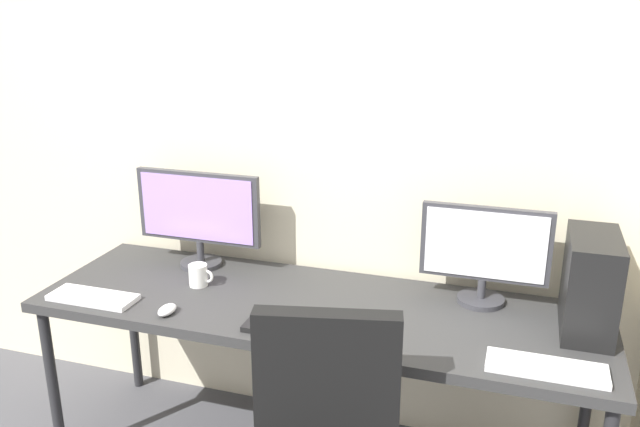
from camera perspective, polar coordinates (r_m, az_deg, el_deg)
wall_back at (r=2.73m, az=2.39°, el=6.50°), size 4.58×0.10×2.60m
desk at (r=2.55m, az=-0.35°, el=-8.92°), size 2.18×0.68×0.74m
monitor_left at (r=2.85m, az=-10.56°, el=0.01°), size 0.56×0.18×0.42m
monitor_right at (r=2.54m, az=14.17°, el=-3.20°), size 0.48×0.18×0.38m
pc_tower at (r=2.46m, az=22.49°, el=-5.69°), size 0.17×0.34×0.35m
keyboard_left at (r=2.71m, az=-19.18°, el=-6.92°), size 0.35×0.13×0.02m
keyboard_center at (r=2.33m, az=-2.13°, el=-10.02°), size 0.37×0.13×0.02m
keyboard_right at (r=2.23m, az=19.13°, el=-12.60°), size 0.37×0.13×0.02m
mouse_left_side at (r=2.26m, az=3.85°, el=-10.84°), size 0.06×0.10×0.03m
mouse_right_side at (r=2.52m, az=-13.19°, el=-8.18°), size 0.06×0.10×0.03m
coffee_mug at (r=2.71m, az=-10.53°, el=-5.31°), size 0.11×0.08×0.09m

